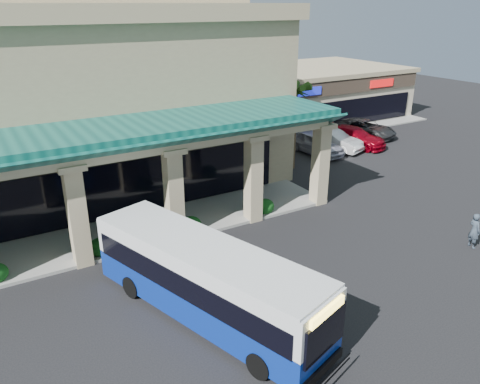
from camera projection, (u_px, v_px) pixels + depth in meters
ground at (287, 271)px, 20.47m from camera, size 110.00×110.00×0.00m
main_building at (18, 99)px, 27.28m from camera, size 30.80×14.80×11.35m
arcade at (56, 196)px, 21.01m from camera, size 30.00×6.20×5.70m
strip_mall at (292, 93)px, 47.21m from camera, size 22.50×12.50×4.90m
palm_0 at (295, 122)px, 32.03m from camera, size 2.40×2.40×6.60m
palm_1 at (281, 118)px, 35.04m from camera, size 2.40×2.40×5.80m
broadleaf_tree at (225, 115)px, 38.26m from camera, size 2.60×2.60×4.81m
transit_bus at (206, 282)px, 17.00m from camera, size 5.52×10.78×2.94m
pedestrian at (474, 231)px, 22.17m from camera, size 0.57×0.72×1.74m
car_silver at (316, 143)px, 36.14m from camera, size 2.11×5.05×1.71m
car_white at (332, 140)px, 37.11m from camera, size 3.17×5.21×1.62m
car_red at (353, 137)px, 38.08m from camera, size 3.95×5.89×1.58m
car_gray at (364, 128)px, 40.78m from camera, size 3.95×5.99×1.53m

